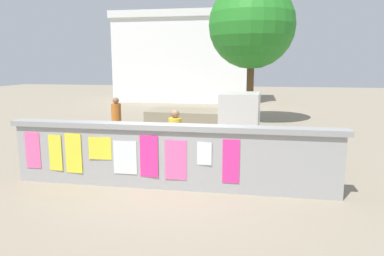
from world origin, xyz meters
TOP-DOWN VIEW (x-y plane):
  - ground at (0.00, 8.00)m, footprint 60.00×60.00m
  - poster_wall at (-0.01, -0.00)m, footprint 7.50×0.42m
  - auto_rickshaw_truck at (0.35, 4.02)m, footprint 3.67×1.68m
  - motorcycle at (2.96, 1.75)m, footprint 1.90×0.56m
  - bicycle_near at (-2.04, 1.08)m, footprint 1.66×0.58m
  - person_walking at (-0.18, 1.28)m, footprint 0.46×0.46m
  - person_bystander at (-2.96, 4.23)m, footprint 0.48×0.48m
  - tree_roadside at (1.52, 9.69)m, footprint 3.97×3.97m
  - building_background at (-3.50, 19.91)m, footprint 10.39×5.28m

SIDE VIEW (x-z plane):
  - ground at x=0.00m, z-range 0.00..0.00m
  - bicycle_near at x=-2.04m, z-range -0.11..0.84m
  - motorcycle at x=2.96m, z-range 0.03..0.90m
  - poster_wall at x=-0.01m, z-range 0.02..1.48m
  - auto_rickshaw_truck at x=0.35m, z-range -0.02..1.83m
  - person_walking at x=-0.18m, z-range 0.18..1.80m
  - person_bystander at x=-2.96m, z-range 0.18..1.80m
  - building_background at x=-3.50m, z-range 0.02..6.49m
  - tree_roadside at x=1.52m, z-range 1.25..7.74m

